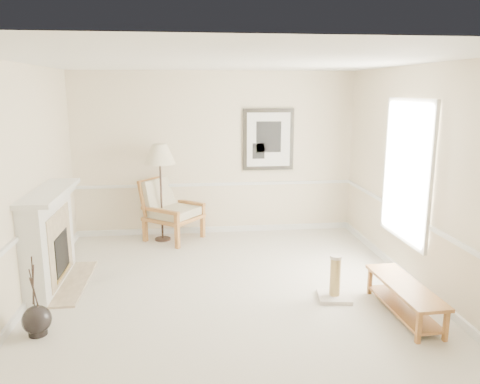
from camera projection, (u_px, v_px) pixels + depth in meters
name	position (u px, v px, depth m)	size (l,w,h in m)	color
ground	(230.00, 295.00, 6.00)	(5.50, 5.50, 0.00)	silver
room	(240.00, 150.00, 5.69)	(5.04, 5.54, 2.92)	beige
fireplace	(50.00, 239.00, 6.18)	(0.64, 1.64, 1.31)	white
floor_vase	(37.00, 321.00, 5.00)	(0.31, 0.31, 0.90)	black
armchair	(168.00, 206.00, 8.17)	(1.17, 1.16, 1.07)	olive
floor_lamp	(160.00, 157.00, 7.88)	(0.55, 0.55, 1.68)	black
bench	(404.00, 295.00, 5.42)	(0.44, 1.34, 0.38)	olive
scratching_post	(335.00, 285.00, 5.86)	(0.46, 0.46, 0.57)	silver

